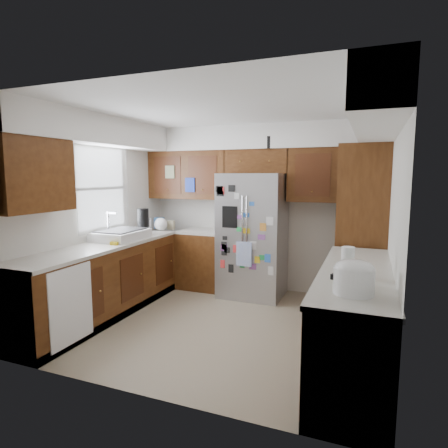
% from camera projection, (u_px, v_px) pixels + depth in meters
% --- Properties ---
extents(floor, '(3.60, 3.60, 0.00)m').
position_uv_depth(floor, '(222.00, 324.00, 4.48)').
color(floor, gray).
rests_on(floor, ground).
extents(room_shell, '(3.64, 3.24, 2.52)m').
position_uv_depth(room_shell, '(225.00, 171.00, 4.62)').
color(room_shell, silver).
rests_on(room_shell, ground).
extents(left_counter_run, '(1.36, 3.20, 0.92)m').
position_uv_depth(left_counter_run, '(128.00, 278.00, 4.95)').
color(left_counter_run, '#3F1F0C').
rests_on(left_counter_run, ground).
extents(right_counter_run, '(0.63, 2.25, 0.92)m').
position_uv_depth(right_counter_run, '(354.00, 323.00, 3.45)').
color(right_counter_run, '#3F1F0C').
rests_on(right_counter_run, ground).
extents(pantry, '(0.60, 0.90, 2.15)m').
position_uv_depth(pantry, '(362.00, 229.00, 4.86)').
color(pantry, '#3F1F0C').
rests_on(pantry, ground).
extents(fridge, '(0.90, 0.79, 1.80)m').
position_uv_depth(fridge, '(253.00, 235.00, 5.48)').
color(fridge, gray).
rests_on(fridge, ground).
extents(bridge_cabinet, '(0.96, 0.34, 0.35)m').
position_uv_depth(bridge_cabinet, '(258.00, 162.00, 5.55)').
color(bridge_cabinet, '#3F1F0C').
rests_on(bridge_cabinet, fridge).
extents(fridge_top_items, '(0.79, 0.35, 0.30)m').
position_uv_depth(fridge_top_items, '(255.00, 140.00, 5.49)').
color(fridge_top_items, '#12239E').
rests_on(fridge_top_items, bridge_cabinet).
extents(sink_assembly, '(0.52, 0.74, 0.37)m').
position_uv_depth(sink_assembly, '(121.00, 235.00, 4.99)').
color(sink_assembly, white).
rests_on(sink_assembly, left_counter_run).
extents(left_counter_clutter, '(0.37, 0.82, 0.38)m').
position_uv_depth(left_counter_clutter, '(152.00, 224.00, 5.64)').
color(left_counter_clutter, black).
rests_on(left_counter_clutter, left_counter_run).
extents(rice_cooker, '(0.30, 0.29, 0.25)m').
position_uv_depth(rice_cooker, '(354.00, 276.00, 2.69)').
color(rice_cooker, white).
rests_on(rice_cooker, right_counter_run).
extents(paper_towel, '(0.11, 0.11, 0.25)m').
position_uv_depth(paper_towel, '(348.00, 261.00, 3.20)').
color(paper_towel, white).
rests_on(paper_towel, right_counter_run).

